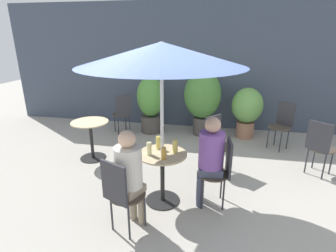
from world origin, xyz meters
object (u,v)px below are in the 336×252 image
cafe_table_far (91,134)px  bistro_chair_5 (283,121)px  bistro_chair_4 (216,139)px  potted_plant_0 (151,102)px  bistro_chair_0 (121,191)px  beer_glass_1 (149,149)px  seated_person_1 (210,154)px  beer_glass_3 (175,146)px  beer_glass_0 (158,143)px  bistro_chair_3 (123,111)px  seated_person_0 (129,171)px  cafe_table_near (162,169)px  potted_plant_1 (202,97)px  potted_plant_2 (247,109)px  beer_glass_2 (164,153)px  bistro_chair_2 (320,144)px  umbrella (162,54)px  bistro_chair_1 (221,167)px

cafe_table_far → bistro_chair_5: bistro_chair_5 is taller
bistro_chair_4 → potted_plant_0: size_ratio=0.70×
bistro_chair_0 → beer_glass_1: bistro_chair_0 is taller
seated_person_1 → bistro_chair_5: bearing=142.7°
bistro_chair_4 → beer_glass_3: 1.18m
bistro_chair_0 → beer_glass_0: (0.23, 0.86, 0.25)m
bistro_chair_0 → bistro_chair_3: bearing=-45.8°
seated_person_0 → cafe_table_near: bearing=-90.0°
beer_glass_0 → bistro_chair_5: bearing=45.8°
potted_plant_1 → beer_glass_3: bearing=-93.6°
bistro_chair_0 → bistro_chair_4: bearing=-95.2°
bistro_chair_0 → potted_plant_2: size_ratio=0.83×
bistro_chair_4 → beer_glass_2: 1.43m
bistro_chair_2 → seated_person_1: 2.05m
bistro_chair_0 → bistro_chair_2: size_ratio=1.00×
cafe_table_far → bistro_chair_2: (3.92, 0.09, 0.07)m
beer_glass_2 → potted_plant_2: 3.21m
beer_glass_2 → umbrella: (-0.05, 0.17, 1.19)m
seated_person_0 → bistro_chair_1: bearing=-123.6°
bistro_chair_4 → beer_glass_2: size_ratio=5.95×
seated_person_1 → potted_plant_1: potted_plant_1 is taller
cafe_table_near → bistro_chair_5: (2.00, 2.30, 0.08)m
bistro_chair_5 → beer_glass_2: (-1.95, -2.47, 0.24)m
cafe_table_near → beer_glass_0: 0.37m
bistro_chair_2 → bistro_chair_5: 1.18m
bistro_chair_1 → seated_person_1: size_ratio=0.76×
beer_glass_1 → beer_glass_3: 0.35m
seated_person_0 → bistro_chair_2: bearing=-121.7°
bistro_chair_1 → cafe_table_far: bearing=-118.7°
cafe_table_near → seated_person_1: seated_person_1 is taller
bistro_chair_4 → beer_glass_1: 1.46m
beer_glass_0 → beer_glass_3: beer_glass_3 is taller
cafe_table_near → seated_person_1: bearing=5.7°
cafe_table_far → beer_glass_3: beer_glass_3 is taller
cafe_table_near → beer_glass_3: size_ratio=4.02×
bistro_chair_2 → potted_plant_2: bearing=-17.1°
bistro_chair_2 → beer_glass_1: 2.80m
beer_glass_0 → beer_glass_3: bearing=-19.1°
cafe_table_far → potted_plant_2: bearing=30.1°
bistro_chair_0 → potted_plant_2: (1.66, 3.49, 0.11)m
seated_person_1 → potted_plant_2: seated_person_1 is taller
cafe_table_near → potted_plant_0: potted_plant_0 is taller
cafe_table_near → potted_plant_1: size_ratio=0.49×
bistro_chair_4 → beer_glass_1: bearing=-175.3°
potted_plant_0 → cafe_table_far: bearing=-113.9°
beer_glass_0 → cafe_table_near: bearing=-59.2°
bistro_chair_5 → potted_plant_2: 0.83m
beer_glass_0 → potted_plant_2: bearing=61.6°
bistro_chair_5 → potted_plant_1: bearing=-155.1°
potted_plant_2 → beer_glass_3: bearing=-113.3°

